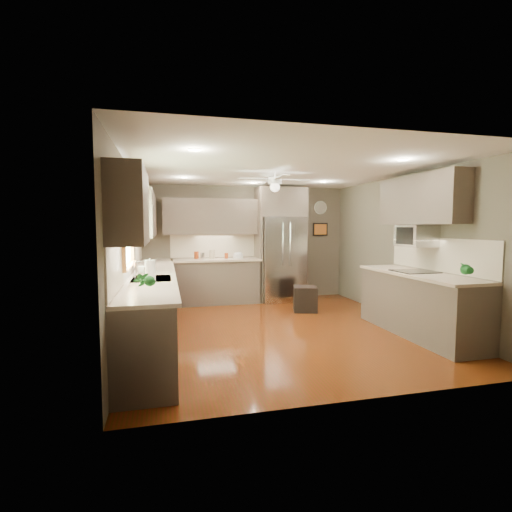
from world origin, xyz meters
name	(u,v)px	position (x,y,z in m)	size (l,w,h in m)	color
floor	(280,328)	(0.00, 0.00, 0.00)	(5.00, 5.00, 0.00)	#542B0B
ceiling	(281,169)	(0.00, 0.00, 2.50)	(5.00, 5.00, 0.00)	white
wall_back	(246,243)	(0.00, 2.50, 1.25)	(4.50, 4.50, 0.00)	brown
wall_front	(362,268)	(0.00, -2.50, 1.25)	(4.50, 4.50, 0.00)	brown
wall_left	(129,253)	(-2.25, 0.00, 1.25)	(5.00, 5.00, 0.00)	brown
wall_right	(406,248)	(2.25, 0.00, 1.25)	(5.00, 5.00, 0.00)	brown
canister_a	(196,255)	(-1.12, 2.25, 1.02)	(0.10, 0.10, 0.15)	#8F320F
canister_b	(203,256)	(-1.00, 2.19, 1.01)	(0.09, 0.09, 0.13)	silver
canister_c	(212,255)	(-0.80, 2.19, 1.03)	(0.12, 0.12, 0.20)	#BAA88B
canister_d	(226,256)	(-0.50, 2.22, 1.00)	(0.08, 0.08, 0.12)	#8F320F
soap_bottle	(142,269)	(-2.07, -0.22, 1.04)	(0.09, 0.09, 0.19)	white
potted_plant_left	(144,280)	(-1.95, -1.80, 1.11)	(0.17, 0.12, 0.33)	#1B6023
potted_plant_right	(467,269)	(1.91, -1.69, 1.09)	(0.17, 0.13, 0.30)	#1B6023
bowl	(238,257)	(-0.24, 2.22, 0.97)	(0.20, 0.20, 0.05)	#BAA88B
left_run	(152,303)	(-1.95, 0.15, 0.48)	(0.65, 4.70, 1.45)	brown
back_run	(216,280)	(-0.72, 2.20, 0.48)	(1.85, 0.65, 1.45)	brown
uppers	(226,212)	(-0.74, 0.71, 1.87)	(4.50, 4.70, 0.95)	brown
window	(127,232)	(-2.22, -0.50, 1.55)	(0.05, 1.12, 0.92)	#BFF2B2
sink	(151,281)	(-1.93, -0.50, 0.91)	(0.50, 0.70, 0.32)	silver
refrigerator	(281,246)	(0.70, 2.16, 1.19)	(1.06, 0.75, 2.45)	silver
right_run	(419,303)	(1.93, -0.80, 0.48)	(0.70, 2.20, 1.45)	brown
microwave	(416,236)	(2.03, -0.55, 1.48)	(0.43, 0.55, 0.34)	silver
ceiling_fan	(275,183)	(0.00, 0.30, 2.33)	(1.18, 1.18, 0.32)	white
recessed_lights	(271,173)	(-0.04, 0.40, 2.49)	(2.84, 3.14, 0.01)	white
wall_clock	(320,208)	(1.75, 2.48, 2.05)	(0.30, 0.03, 0.30)	white
framed_print	(320,229)	(1.75, 2.48, 1.55)	(0.36, 0.03, 0.30)	black
stool	(305,299)	(0.84, 1.05, 0.24)	(0.54, 0.54, 0.50)	black
paper_towel	(150,272)	(-1.93, -0.95, 1.08)	(0.12, 0.12, 0.31)	white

